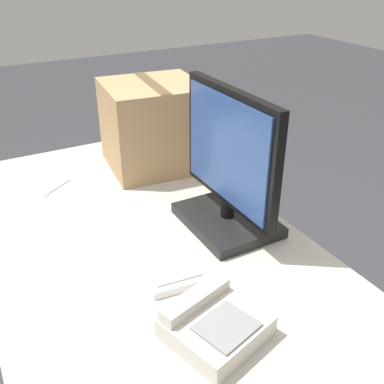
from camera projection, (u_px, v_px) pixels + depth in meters
office_desk at (159, 344)px, 1.46m from camera, size 1.80×0.90×0.71m
monitor at (229, 174)px, 1.35m from camera, size 0.45×0.24×0.44m
keyboard at (154, 242)px, 1.33m from camera, size 0.46×0.20×0.03m
desk_phone at (214, 324)px, 1.01m from camera, size 0.24×0.25×0.08m
spoon at (53, 190)px, 1.63m from camera, size 0.10×0.13×0.00m
cardboard_box at (153, 125)px, 1.76m from camera, size 0.38×0.39×0.34m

